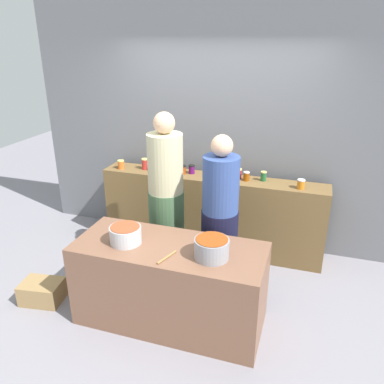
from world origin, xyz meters
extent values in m
plane|color=gray|center=(0.00, 0.00, 0.00)|extent=(12.00, 12.00, 0.00)
cube|color=slate|center=(0.00, 1.45, 1.50)|extent=(4.80, 0.12, 3.00)
cube|color=brown|center=(0.00, 1.10, 0.48)|extent=(2.70, 0.36, 0.95)
cube|color=brown|center=(0.00, -0.30, 0.39)|extent=(1.70, 0.70, 0.79)
cylinder|color=#D56123|center=(-1.16, 1.05, 1.00)|extent=(0.08, 0.08, 0.09)
cylinder|color=#D6C666|center=(-1.16, 1.05, 1.05)|extent=(0.08, 0.08, 0.01)
cylinder|color=#B72D27|center=(-0.86, 1.12, 1.01)|extent=(0.08, 0.08, 0.12)
cylinder|color=#D6C666|center=(-0.86, 1.12, 1.08)|extent=(0.08, 0.08, 0.01)
cylinder|color=#511443|center=(-0.71, 1.09, 1.01)|extent=(0.08, 0.08, 0.12)
cylinder|color=silver|center=(-0.71, 1.09, 1.08)|extent=(0.08, 0.08, 0.01)
cylinder|color=#864D0F|center=(-0.62, 1.04, 1.00)|extent=(0.07, 0.07, 0.10)
cylinder|color=black|center=(-0.62, 1.04, 1.06)|extent=(0.07, 0.07, 0.01)
cylinder|color=#993C15|center=(-0.36, 1.10, 1.00)|extent=(0.08, 0.08, 0.09)
cylinder|color=black|center=(-0.36, 1.10, 1.05)|extent=(0.09, 0.09, 0.01)
cylinder|color=#59125D|center=(-0.26, 1.14, 1.00)|extent=(0.07, 0.07, 0.09)
cylinder|color=black|center=(-0.26, 1.14, 1.05)|extent=(0.08, 0.08, 0.01)
cylinder|color=#A72F0E|center=(0.04, 1.07, 1.00)|extent=(0.07, 0.07, 0.09)
cylinder|color=silver|center=(0.04, 1.07, 1.05)|extent=(0.07, 0.07, 0.01)
cylinder|color=#AE2321|center=(0.30, 1.15, 1.00)|extent=(0.09, 0.09, 0.10)
cylinder|color=#D6C666|center=(0.30, 1.15, 1.06)|extent=(0.09, 0.09, 0.01)
cylinder|color=#8B400A|center=(0.41, 1.10, 1.00)|extent=(0.07, 0.07, 0.10)
cylinder|color=silver|center=(0.41, 1.10, 1.05)|extent=(0.07, 0.07, 0.01)
cylinder|color=#1F5A2F|center=(0.60, 1.16, 1.00)|extent=(0.07, 0.07, 0.10)
cylinder|color=#D6C666|center=(0.60, 1.16, 1.06)|extent=(0.07, 0.07, 0.01)
cylinder|color=orange|center=(1.02, 1.04, 1.00)|extent=(0.08, 0.08, 0.09)
cylinder|color=silver|center=(1.02, 1.04, 1.05)|extent=(0.08, 0.08, 0.01)
cylinder|color=#B7B7BC|center=(-0.39, -0.36, 0.87)|extent=(0.28, 0.28, 0.15)
cylinder|color=brown|center=(-0.39, -0.36, 0.95)|extent=(0.26, 0.26, 0.00)
cylinder|color=gray|center=(0.40, -0.37, 0.87)|extent=(0.29, 0.29, 0.17)
cylinder|color=#893B13|center=(0.40, -0.37, 0.96)|extent=(0.27, 0.27, 0.00)
cylinder|color=#9E703D|center=(0.05, -0.49, 0.80)|extent=(0.09, 0.23, 0.02)
cylinder|color=#406140|center=(-0.31, 0.41, 0.50)|extent=(0.38, 0.38, 0.99)
cylinder|color=#BDB88F|center=(-0.31, 0.41, 1.30)|extent=(0.36, 0.36, 0.61)
sphere|color=#D8A884|center=(-0.31, 0.41, 1.71)|extent=(0.22, 0.22, 0.22)
cylinder|color=black|center=(0.31, 0.30, 0.45)|extent=(0.37, 0.37, 0.91)
cylinder|color=#304784|center=(0.31, 0.30, 1.19)|extent=(0.35, 0.35, 0.56)
sphere|color=#D8A884|center=(0.31, 0.30, 1.57)|extent=(0.21, 0.21, 0.21)
cube|color=#99784A|center=(-1.33, -0.45, 0.11)|extent=(0.44, 0.34, 0.21)
camera|label=1|loc=(1.10, -3.04, 2.50)|focal=36.15mm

